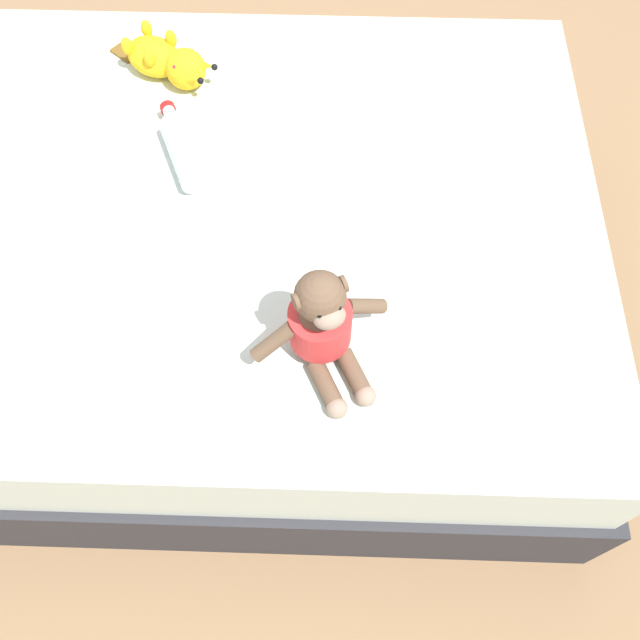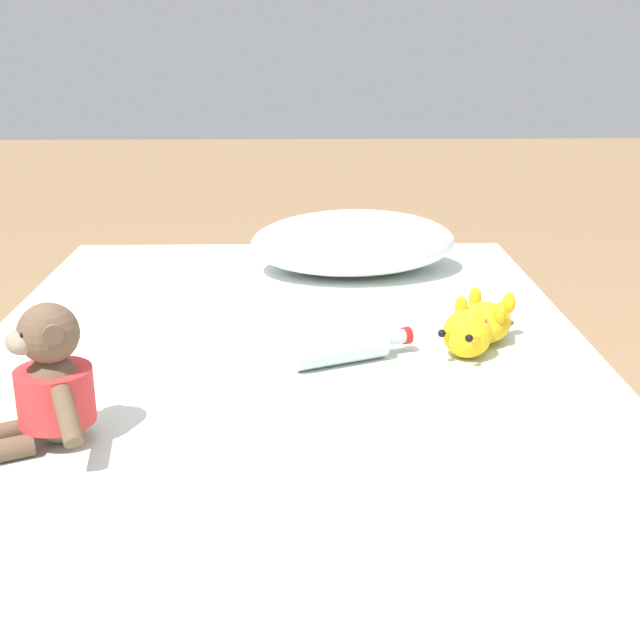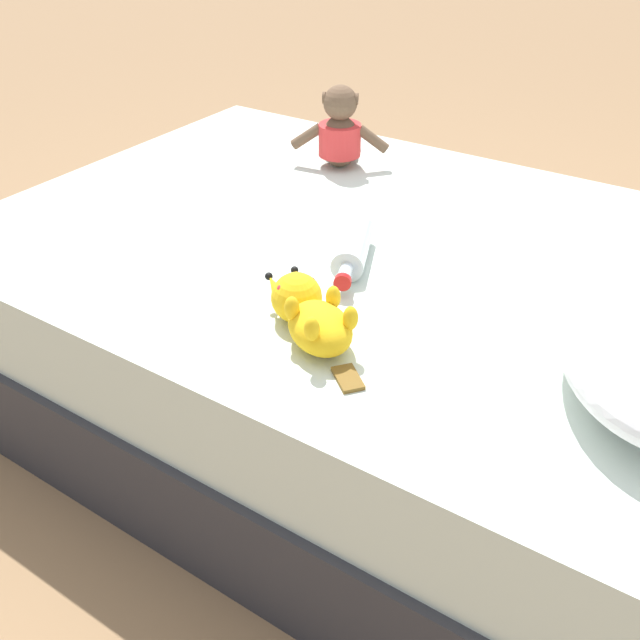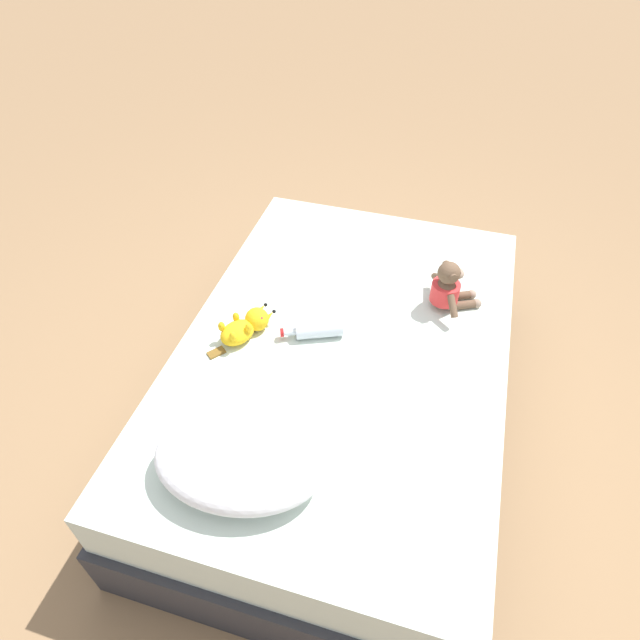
{
  "view_description": "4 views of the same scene",
  "coord_description": "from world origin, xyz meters",
  "px_view_note": "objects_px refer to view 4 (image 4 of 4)",
  "views": [
    {
      "loc": [
        -0.98,
        -0.36,
        1.75
      ],
      "look_at": [
        -0.36,
        -0.35,
        0.62
      ],
      "focal_mm": 38.32,
      "sensor_mm": 36.0,
      "label": 1
    },
    {
      "loc": [
        0.04,
        -1.57,
        1.15
      ],
      "look_at": [
        0.07,
        -0.09,
        0.64
      ],
      "focal_mm": 46.89,
      "sensor_mm": 36.0,
      "label": 2
    },
    {
      "loc": [
        1.3,
        0.67,
        1.29
      ],
      "look_at": [
        0.43,
        0.1,
        0.58
      ],
      "focal_mm": 38.92,
      "sensor_mm": 36.0,
      "label": 3
    },
    {
      "loc": [
        -0.33,
        1.48,
        2.16
      ],
      "look_at": [
        0.12,
        -0.06,
        0.57
      ],
      "focal_mm": 30.59,
      "sensor_mm": 36.0,
      "label": 4
    }
  ],
  "objects_px": {
    "bed": "(342,385)",
    "glass_bottle": "(317,330)",
    "plush_monkey": "(448,289)",
    "plush_yellow_creature": "(246,326)",
    "pillow": "(240,459)"
  },
  "relations": [
    {
      "from": "bed",
      "to": "glass_bottle",
      "type": "xyz_separation_m",
      "value": [
        0.12,
        -0.02,
        0.3
      ]
    },
    {
      "from": "plush_monkey",
      "to": "plush_yellow_creature",
      "type": "xyz_separation_m",
      "value": [
        0.77,
        0.41,
        -0.05
      ]
    },
    {
      "from": "bed",
      "to": "pillow",
      "type": "relative_size",
      "value": 3.29
    },
    {
      "from": "plush_monkey",
      "to": "glass_bottle",
      "type": "xyz_separation_m",
      "value": [
        0.48,
        0.33,
        -0.06
      ]
    },
    {
      "from": "bed",
      "to": "pillow",
      "type": "distance_m",
      "value": 0.77
    },
    {
      "from": "bed",
      "to": "plush_monkey",
      "type": "bearing_deg",
      "value": -136.25
    },
    {
      "from": "bed",
      "to": "plush_yellow_creature",
      "type": "relative_size",
      "value": 6.5
    },
    {
      "from": "plush_monkey",
      "to": "plush_yellow_creature",
      "type": "relative_size",
      "value": 0.88
    },
    {
      "from": "pillow",
      "to": "plush_yellow_creature",
      "type": "xyz_separation_m",
      "value": [
        0.22,
        -0.6,
        -0.03
      ]
    },
    {
      "from": "bed",
      "to": "pillow",
      "type": "height_order",
      "value": "pillow"
    },
    {
      "from": "plush_monkey",
      "to": "glass_bottle",
      "type": "height_order",
      "value": "plush_monkey"
    },
    {
      "from": "plush_yellow_creature",
      "to": "glass_bottle",
      "type": "distance_m",
      "value": 0.29
    },
    {
      "from": "pillow",
      "to": "plush_monkey",
      "type": "relative_size",
      "value": 2.24
    },
    {
      "from": "pillow",
      "to": "glass_bottle",
      "type": "bearing_deg",
      "value": -95.15
    },
    {
      "from": "pillow",
      "to": "plush_yellow_creature",
      "type": "height_order",
      "value": "pillow"
    }
  ]
}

